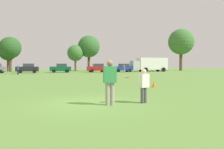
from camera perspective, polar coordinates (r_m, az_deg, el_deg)
name	(u,v)px	position (r m, az deg, el deg)	size (l,w,h in m)	color
ground_plane	(90,103)	(9.79, -5.37, -7.05)	(163.91, 163.91, 0.00)	#608C3D
player_thrower	(110,80)	(9.19, -0.53, -1.32)	(0.52, 0.32, 1.79)	gray
player_defender	(144,84)	(9.82, 7.79, -2.32)	(0.50, 0.40, 1.43)	#4C4C51
frisbee	(128,77)	(9.59, 3.92, -0.73)	(0.27, 0.27, 0.06)	#E54C33
traffic_cone	(154,84)	(16.90, 10.24, -2.29)	(0.32, 0.32, 0.48)	#D8590C
parked_car_center	(28,68)	(47.56, -19.99, 1.46)	(4.23, 2.27, 1.82)	black
parked_car_mid_right	(61,68)	(48.63, -12.51, 1.57)	(4.23, 2.27, 1.82)	#0C4C2D
parked_car_near_right	(97,68)	(49.49, -3.61, 1.63)	(4.23, 2.27, 1.82)	maroon
parked_car_far_right	(123,68)	(51.33, 2.73, 1.66)	(4.23, 2.27, 1.82)	navy
box_truck	(150,64)	(54.09, 9.21, 2.55)	(8.54, 3.10, 3.18)	white
bystander_sideline_watcher	(18,69)	(40.25, -22.08, 1.20)	(0.40, 0.49, 1.54)	#1E234C
bystander_far_jogger	(124,68)	(46.82, 2.97, 1.52)	(0.35, 0.47, 1.54)	gray
tree_west_maple	(8,52)	(60.33, -24.21, 5.16)	(4.21, 4.21, 6.84)	brown
tree_center_elm	(10,48)	(57.08, -23.70, 6.01)	(4.81, 4.81, 7.81)	brown
tree_east_birch	(75,53)	(57.98, -8.98, 5.21)	(3.98, 3.98, 6.47)	brown
tree_east_oak	(89,47)	(59.30, -5.71, 6.81)	(5.51, 5.51, 8.95)	brown
tree_far_east_pine	(181,42)	(66.84, 16.59, 7.67)	(7.00, 7.00, 11.38)	brown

